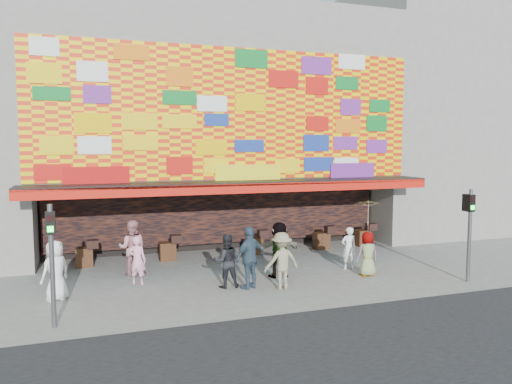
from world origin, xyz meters
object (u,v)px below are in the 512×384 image
ped_f (279,249)px  signal_right (470,225)px  ped_a (55,271)px  ped_i (132,248)px  parasol (368,213)px  ped_g (368,254)px  ped_e (250,257)px  ped_c (226,261)px  signal_left (52,252)px  ped_h (349,248)px  ped_b (137,260)px  ped_d (282,261)px

ped_f → signal_right: bearing=156.9°
ped_a → ped_i: 3.12m
signal_right → parasol: 3.18m
ped_g → ped_i: 7.93m
parasol → ped_e: bearing=-178.6°
ped_a → ped_e: size_ratio=0.90×
ped_c → parasol: parasol is taller
ped_c → ped_g: ped_c is taller
signal_left → signal_right: size_ratio=1.00×
ped_h → ped_e: bearing=20.5°
ped_h → ped_i: 7.50m
ped_g → ped_h: (-0.15, 0.99, 0.01)m
signal_left → ped_g: (9.71, 1.67, -1.11)m
parasol → ped_a: bearing=176.8°
ped_b → ped_i: ped_i is taller
ped_e → ped_f: size_ratio=1.04×
ped_c → ped_e: (0.66, -0.34, 0.13)m
ped_c → ped_d: (1.55, -0.70, 0.04)m
ped_e → ped_c: bearing=-53.5°
parasol → signal_right: bearing=-31.9°
ped_g → ped_h: size_ratio=0.99×
ped_g → ped_i: bearing=-15.7°
ped_b → ped_g: ped_b is taller
ped_e → parasol: size_ratio=1.06×
ped_e → ped_b: bearing=-52.3°
ped_c → ped_d: ped_d is taller
ped_g → ped_i: (-7.47, 2.65, 0.19)m
ped_a → ped_g: (9.76, -0.54, -0.11)m
ped_b → ped_g: size_ratio=1.03×
ped_b → ped_d: ped_d is taller
ped_e → ped_g: size_ratio=1.29×
ped_d → ped_h: (3.14, 1.46, -0.12)m
ped_e → ped_d: bearing=132.1°
ped_e → ped_i: ped_e is taller
signal_right → ped_a: (-12.46, 2.22, -1.00)m
ped_g → parasol: bearing=0.3°
ped_a → ped_f: size_ratio=0.93×
ped_a → ped_b: size_ratio=1.12×
signal_left → ped_f: size_ratio=1.62×
signal_left → parasol: size_ratio=1.66×
ped_a → ped_g: size_ratio=1.15×
parasol → ped_d: bearing=-172.0°
ped_f → ped_g: bearing=164.8°
ped_a → ped_f: (6.91, 0.31, 0.07)m
ped_i → parasol: (7.47, -2.65, 1.19)m
signal_left → ped_f: signal_left is taller
ped_c → ped_h: size_ratio=1.10×
ped_b → ped_c: ped_c is taller
ped_b → ped_d: size_ratio=0.88×
ped_f → parasol: bearing=164.8°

